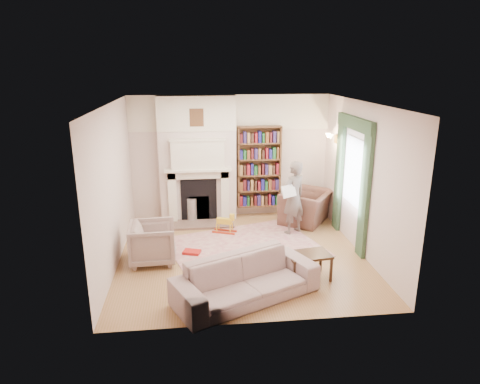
{
  "coord_description": "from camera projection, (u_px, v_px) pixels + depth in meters",
  "views": [
    {
      "loc": [
        -0.85,
        -7.35,
        3.43
      ],
      "look_at": [
        0.0,
        0.25,
        1.15
      ],
      "focal_mm": 32.0,
      "sensor_mm": 36.0,
      "label": 1
    }
  ],
  "objects": [
    {
      "name": "comic_annuals",
      "position": [
        263.0,
        262.0,
        7.68
      ],
      "size": [
        0.54,
        0.45,
        0.02
      ],
      "color": "red",
      "rests_on": "rug"
    },
    {
      "name": "ceiling",
      "position": [
        242.0,
        103.0,
        7.27
      ],
      "size": [
        4.5,
        4.5,
        0.0
      ],
      "primitive_type": "plane",
      "rotation": [
        3.14,
        0.0,
        0.0
      ],
      "color": "white",
      "rests_on": "wall_back"
    },
    {
      "name": "armchair_left",
      "position": [
        153.0,
        243.0,
        7.67
      ],
      "size": [
        0.85,
        0.83,
        0.74
      ],
      "primitive_type": "imported",
      "rotation": [
        0.0,
        0.0,
        1.62
      ],
      "color": "#ABA38D",
      "rests_on": "floor"
    },
    {
      "name": "curtain_left",
      "position": [
        365.0,
        194.0,
        7.68
      ],
      "size": [
        0.07,
        0.32,
        2.4
      ],
      "primitive_type": "cube",
      "color": "#2C422A",
      "rests_on": "floor"
    },
    {
      "name": "wall_back",
      "position": [
        230.0,
        157.0,
        9.81
      ],
      "size": [
        4.5,
        0.0,
        4.5
      ],
      "primitive_type": "plane",
      "rotation": [
        1.57,
        0.0,
        0.0
      ],
      "color": "beige",
      "rests_on": "floor"
    },
    {
      "name": "man_reading",
      "position": [
        293.0,
        198.0,
        8.88
      ],
      "size": [
        0.68,
        0.62,
        1.56
      ],
      "primitive_type": "imported",
      "rotation": [
        0.0,
        0.0,
        3.7
      ],
      "color": "#62554E",
      "rests_on": "floor"
    },
    {
      "name": "wall_sconce",
      "position": [
        327.0,
        139.0,
        9.17
      ],
      "size": [
        0.2,
        0.24,
        0.24
      ],
      "primitive_type": null,
      "color": "gold",
      "rests_on": "wall_right"
    },
    {
      "name": "coffee_table",
      "position": [
        308.0,
        266.0,
        7.09
      ],
      "size": [
        0.76,
        0.55,
        0.45
      ],
      "primitive_type": null,
      "rotation": [
        0.0,
        0.0,
        0.16
      ],
      "color": "#382613",
      "rests_on": "floor"
    },
    {
      "name": "curtain_right",
      "position": [
        339.0,
        175.0,
        9.01
      ],
      "size": [
        0.07,
        0.32,
        2.4
      ],
      "primitive_type": "cube",
      "color": "#2C422A",
      "rests_on": "floor"
    },
    {
      "name": "sofa",
      "position": [
        246.0,
        279.0,
        6.46
      ],
      "size": [
        2.37,
        1.72,
        0.65
      ],
      "primitive_type": "imported",
      "rotation": [
        0.0,
        0.0,
        0.44
      ],
      "color": "#A69C89",
      "rests_on": "floor"
    },
    {
      "name": "bookcase",
      "position": [
        259.0,
        167.0,
        9.82
      ],
      "size": [
        1.0,
        0.24,
        1.85
      ],
      "primitive_type": "cube",
      "color": "brown",
      "rests_on": "floor"
    },
    {
      "name": "newspaper",
      "position": [
        289.0,
        191.0,
        8.61
      ],
      "size": [
        0.36,
        0.28,
        0.24
      ],
      "primitive_type": "cube",
      "rotation": [
        -0.35,
        0.0,
        0.55
      ],
      "color": "silver",
      "rests_on": "man_reading"
    },
    {
      "name": "pelmet",
      "position": [
        355.0,
        123.0,
        8.01
      ],
      "size": [
        0.09,
        1.7,
        0.24
      ],
      "primitive_type": "cube",
      "color": "#2C422A",
      "rests_on": "wall_right"
    },
    {
      "name": "wall_right",
      "position": [
        362.0,
        179.0,
        7.91
      ],
      "size": [
        0.0,
        4.5,
        4.5
      ],
      "primitive_type": "plane",
      "rotation": [
        1.57,
        0.0,
        -1.57
      ],
      "color": "beige",
      "rests_on": "floor"
    },
    {
      "name": "armchair_reading",
      "position": [
        306.0,
        207.0,
        9.62
      ],
      "size": [
        1.43,
        1.46,
        0.72
      ],
      "primitive_type": "imported",
      "rotation": [
        0.0,
        0.0,
        4.1
      ],
      "color": "#50362B",
      "rests_on": "floor"
    },
    {
      "name": "wall_left",
      "position": [
        113.0,
        186.0,
        7.43
      ],
      "size": [
        0.0,
        4.5,
        4.5
      ],
      "primitive_type": "plane",
      "rotation": [
        1.57,
        0.0,
        1.57
      ],
      "color": "beige",
      "rests_on": "floor"
    },
    {
      "name": "wall_front",
      "position": [
        262.0,
        228.0,
        5.53
      ],
      "size": [
        4.5,
        0.0,
        4.5
      ],
      "primitive_type": "plane",
      "rotation": [
        -1.57,
        0.0,
        0.0
      ],
      "color": "beige",
      "rests_on": "floor"
    },
    {
      "name": "fireplace",
      "position": [
        198.0,
        160.0,
        9.55
      ],
      "size": [
        1.7,
        0.58,
        2.8
      ],
      "color": "beige",
      "rests_on": "floor"
    },
    {
      "name": "window",
      "position": [
        354.0,
        171.0,
        8.28
      ],
      "size": [
        0.02,
        0.9,
        1.3
      ],
      "primitive_type": "cube",
      "color": "silver",
      "rests_on": "wall_right"
    },
    {
      "name": "floor",
      "position": [
        241.0,
        254.0,
        8.07
      ],
      "size": [
        4.5,
        4.5,
        0.0
      ],
      "primitive_type": "plane",
      "color": "olive",
      "rests_on": "ground"
    },
    {
      "name": "rug",
      "position": [
        244.0,
        247.0,
        8.37
      ],
      "size": [
        3.31,
        2.88,
        0.01
      ],
      "primitive_type": "cube",
      "rotation": [
        0.0,
        0.0,
        0.3
      ],
      "color": "beige",
      "rests_on": "floor"
    },
    {
      "name": "rocking_horse",
      "position": [
        224.0,
        223.0,
        9.02
      ],
      "size": [
        0.54,
        0.37,
        0.44
      ],
      "primitive_type": null,
      "rotation": [
        0.0,
        0.0,
        -0.38
      ],
      "color": "gold",
      "rests_on": "rug"
    },
    {
      "name": "board_game",
      "position": [
        211.0,
        265.0,
        7.57
      ],
      "size": [
        0.42,
        0.42,
        0.03
      ],
      "primitive_type": "cube",
      "rotation": [
        0.0,
        0.0,
        -0.32
      ],
      "color": "#CAD34A",
      "rests_on": "rug"
    },
    {
      "name": "paraffin_heater",
      "position": [
        192.0,
        210.0,
        9.71
      ],
      "size": [
        0.32,
        0.32,
        0.55
      ],
      "primitive_type": "cylinder",
      "rotation": [
        0.0,
        0.0,
        0.43
      ],
      "color": "#B1B3B9",
      "rests_on": "floor"
    },
    {
      "name": "game_box_lid",
      "position": [
        192.0,
        252.0,
        8.07
      ],
      "size": [
        0.37,
        0.3,
        0.05
      ],
      "primitive_type": "cube",
      "rotation": [
        0.0,
        0.0,
        -0.32
      ],
      "color": "#AC1813",
      "rests_on": "rug"
    }
  ]
}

